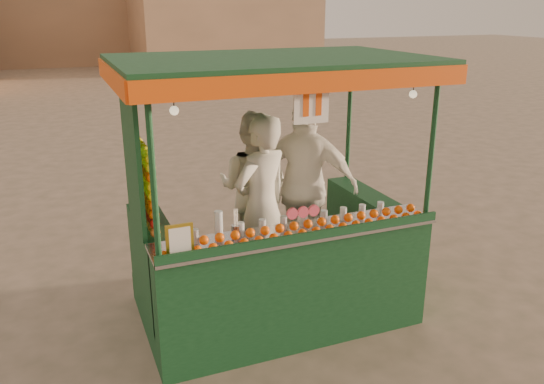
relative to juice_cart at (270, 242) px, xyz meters
name	(u,v)px	position (x,y,z in m)	size (l,w,h in m)	color
ground	(257,310)	(-0.07, 0.18, -0.86)	(90.00, 90.00, 0.00)	brown
building_right	(222,18)	(6.93, 24.18, 1.64)	(9.00, 6.00, 5.00)	#A27B5C
juice_cart	(270,242)	(0.00, 0.00, 0.00)	(2.93, 1.90, 2.66)	#0E3519
vendor_left	(262,206)	(-0.05, 0.10, 0.36)	(0.78, 0.66, 1.83)	beige
vendor_middle	(254,189)	(0.10, 0.75, 0.32)	(1.07, 1.06, 1.74)	silver
vendor_right	(306,186)	(0.56, 0.37, 0.41)	(1.20, 1.01, 1.92)	white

